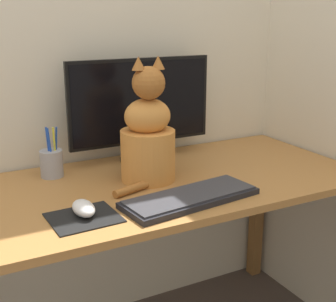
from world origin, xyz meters
TOP-DOWN VIEW (x-y plane):
  - wall_back at (0.00, 0.37)m, footprint 7.00×0.04m
  - wall_side_right at (0.73, 0.00)m, footprint 0.04×7.00m
  - desk at (0.00, 0.00)m, footprint 1.39×0.67m
  - monitor at (0.03, 0.24)m, footprint 0.57×0.17m
  - keyboard at (-0.02, -0.21)m, footprint 0.45×0.21m
  - mousepad_left at (-0.34, -0.18)m, footprint 0.20×0.17m
  - computer_mouse_left at (-0.34, -0.16)m, footprint 0.06×0.11m
  - cat at (-0.05, 0.02)m, footprint 0.27×0.22m
  - pen_cup at (-0.33, 0.21)m, footprint 0.08×0.08m

SIDE VIEW (x-z plane):
  - desk at x=0.00m, z-range 0.26..0.96m
  - mousepad_left at x=-0.34m, z-range 0.70..0.71m
  - keyboard at x=-0.02m, z-range 0.70..0.73m
  - computer_mouse_left at x=-0.34m, z-range 0.71..0.75m
  - pen_cup at x=-0.33m, z-range 0.66..0.84m
  - cat at x=-0.05m, z-range 0.65..1.07m
  - monitor at x=0.03m, z-range 0.72..1.11m
  - wall_back at x=0.00m, z-range 0.00..2.50m
  - wall_side_right at x=0.73m, z-range 0.00..2.50m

